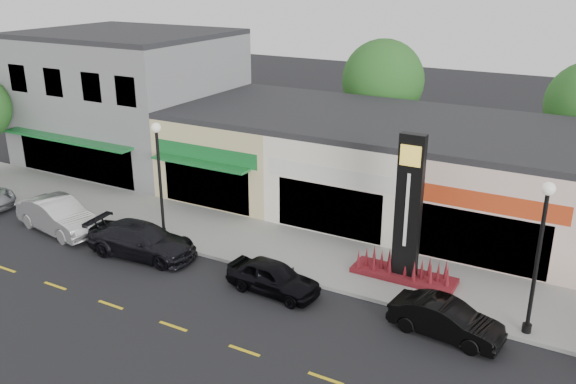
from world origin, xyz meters
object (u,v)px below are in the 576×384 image
object	(u,v)px
lamp_east_near	(540,244)
pylon_sign	(407,229)
car_dark_sedan	(142,240)
lamp_west_near	(159,170)
car_black_conv	(446,319)
car_white_van	(59,216)
car_black_sedan	(273,277)

from	to	relation	value
lamp_east_near	pylon_sign	distance (m)	5.42
car_dark_sedan	lamp_west_near	bearing A→B (deg)	0.35
lamp_west_near	car_black_conv	bearing A→B (deg)	-5.77
lamp_east_near	car_dark_sedan	bearing A→B (deg)	-173.98
lamp_east_near	pylon_sign	xyz separation A→B (m)	(-5.00, 1.70, -1.20)
car_black_conv	car_white_van	bearing A→B (deg)	96.79
car_black_sedan	car_black_conv	xyz separation A→B (m)	(6.69, 0.29, -0.01)
lamp_east_near	car_dark_sedan	distance (m)	16.14
car_white_van	car_black_sedan	xyz separation A→B (m)	(11.94, -0.05, -0.16)
car_white_van	car_black_conv	distance (m)	18.64
lamp_west_near	car_black_conv	size ratio (longest dim) A/B	1.41
lamp_west_near	pylon_sign	bearing A→B (deg)	8.77
lamp_west_near	car_white_van	xyz separation A→B (m)	(-5.09, -1.61, -2.67)
car_dark_sedan	car_white_van	bearing A→B (deg)	83.48
lamp_west_near	lamp_east_near	bearing A→B (deg)	0.00
lamp_west_near	car_black_sedan	bearing A→B (deg)	-13.61
lamp_west_near	car_black_sedan	xyz separation A→B (m)	(6.85, -1.66, -2.83)
car_white_van	pylon_sign	bearing A→B (deg)	-69.24
pylon_sign	lamp_west_near	bearing A→B (deg)	-171.23
lamp_west_near	car_black_conv	distance (m)	13.91
lamp_east_near	car_white_van	size ratio (longest dim) A/B	1.11
car_white_van	car_black_conv	size ratio (longest dim) A/B	1.27
car_white_van	lamp_east_near	bearing A→B (deg)	-76.49
lamp_west_near	pylon_sign	size ratio (longest dim) A/B	0.91
lamp_east_near	car_white_van	distance (m)	21.32
lamp_east_near	car_black_sedan	bearing A→B (deg)	-169.71
car_black_sedan	car_black_conv	size ratio (longest dim) A/B	0.98
lamp_east_near	lamp_west_near	bearing A→B (deg)	180.00
pylon_sign	car_black_sedan	distance (m)	5.58
lamp_west_near	pylon_sign	world-z (taller)	pylon_sign
pylon_sign	lamp_east_near	bearing A→B (deg)	-18.75
car_black_conv	car_black_sedan	bearing A→B (deg)	98.55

